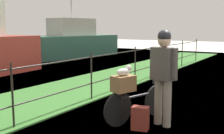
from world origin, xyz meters
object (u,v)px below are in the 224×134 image
wooden_crate (123,84)px  cyclist_person (164,69)px  terrier_dog (124,71)px  backpack_on_paving (140,118)px  bicycle_main (138,104)px  moored_boat_near (72,42)px  mooring_bollard (156,76)px

wooden_crate → cyclist_person: 0.74m
terrier_dog → cyclist_person: 0.67m
backpack_on_paving → bicycle_main: bearing=-69.2°
wooden_crate → moored_boat_near: size_ratio=0.06×
terrier_dog → backpack_on_paving: terrier_dog is taller
moored_boat_near → mooring_bollard: bearing=-123.2°
terrier_dog → backpack_on_paving: bearing=-102.5°
bicycle_main → cyclist_person: size_ratio=0.91×
cyclist_person → backpack_on_paving: 0.93m
terrier_dog → moored_boat_near: (8.63, 8.42, -0.12)m
wooden_crate → terrier_dog: 0.22m
terrier_dog → backpack_on_paving: 0.85m
bicycle_main → mooring_bollard: bicycle_main is taller
bicycle_main → cyclist_person: (0.02, -0.48, 0.68)m
mooring_bollard → moored_boat_near: 8.89m
cyclist_person → mooring_bollard: size_ratio=3.59×
backpack_on_paving → mooring_bollard: mooring_bollard is taller
moored_boat_near → terrier_dog: bearing=-135.7°
cyclist_person → moored_boat_near: moored_boat_near is taller
cyclist_person → backpack_on_paving: bearing=150.7°
mooring_bollard → moored_boat_near: (4.86, 7.43, 0.61)m
cyclist_person → moored_boat_near: 12.25m
cyclist_person → bicycle_main: bearing=92.2°
backpack_on_paving → mooring_bollard: size_ratio=0.85×
terrier_dog → wooden_crate: bearing=161.5°
wooden_crate → mooring_bollard: bearing=14.7°
cyclist_person → backpack_on_paving: (-0.41, 0.23, -0.80)m
backpack_on_paving → mooring_bollard: 4.08m
mooring_bollard → moored_boat_near: bearing=56.8°
wooden_crate → bicycle_main: bearing=-18.5°
bicycle_main → wooden_crate: bearing=161.5°
bicycle_main → terrier_dog: terrier_dog is taller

